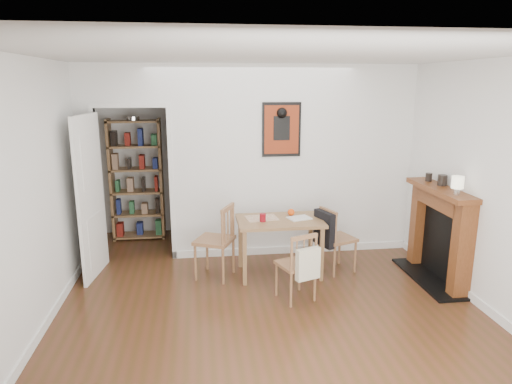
{
  "coord_description": "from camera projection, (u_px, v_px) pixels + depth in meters",
  "views": [
    {
      "loc": [
        -0.71,
        -4.65,
        2.36
      ],
      "look_at": [
        -0.04,
        0.6,
        1.09
      ],
      "focal_mm": 32.0,
      "sensor_mm": 36.0,
      "label": 1
    }
  ],
  "objects": [
    {
      "name": "ground",
      "position": [
        266.0,
        298.0,
        5.12
      ],
      "size": [
        5.2,
        5.2,
        0.0
      ],
      "primitive_type": "plane",
      "color": "#4F2A19",
      "rests_on": "ground"
    },
    {
      "name": "room_shell",
      "position": [
        259.0,
        164.0,
        6.13
      ],
      "size": [
        5.2,
        5.2,
        5.2
      ],
      "color": "silver",
      "rests_on": "ground"
    },
    {
      "name": "dining_table",
      "position": [
        280.0,
        226.0,
        5.64
      ],
      "size": [
        1.05,
        0.67,
        0.71
      ],
      "color": "olive",
      "rests_on": "ground"
    },
    {
      "name": "chair_left",
      "position": [
        214.0,
        241.0,
        5.59
      ],
      "size": [
        0.62,
        0.62,
        0.93
      ],
      "color": "brown",
      "rests_on": "ground"
    },
    {
      "name": "chair_right",
      "position": [
        336.0,
        238.0,
        5.78
      ],
      "size": [
        0.58,
        0.54,
        0.84
      ],
      "color": "brown",
      "rests_on": "ground"
    },
    {
      "name": "chair_front",
      "position": [
        296.0,
        265.0,
        5.01
      ],
      "size": [
        0.51,
        0.54,
        0.8
      ],
      "color": "brown",
      "rests_on": "ground"
    },
    {
      "name": "bookshelf",
      "position": [
        137.0,
        181.0,
        6.92
      ],
      "size": [
        0.78,
        0.31,
        1.84
      ],
      "color": "olive",
      "rests_on": "ground"
    },
    {
      "name": "fireplace",
      "position": [
        440.0,
        231.0,
        5.49
      ],
      "size": [
        0.45,
        1.25,
        1.16
      ],
      "color": "brown",
      "rests_on": "ground"
    },
    {
      "name": "red_glass",
      "position": [
        263.0,
        217.0,
        5.53
      ],
      "size": [
        0.08,
        0.08,
        0.1
      ],
      "primitive_type": "cylinder",
      "color": "maroon",
      "rests_on": "dining_table"
    },
    {
      "name": "orange_fruit",
      "position": [
        291.0,
        212.0,
        5.78
      ],
      "size": [
        0.09,
        0.09,
        0.09
      ],
      "primitive_type": "sphere",
      "color": "#DC440B",
      "rests_on": "dining_table"
    },
    {
      "name": "placemat",
      "position": [
        262.0,
        218.0,
        5.67
      ],
      "size": [
        0.42,
        0.33,
        0.0
      ],
      "primitive_type": "cube",
      "rotation": [
        0.0,
        0.0,
        0.12
      ],
      "color": "beige",
      "rests_on": "dining_table"
    },
    {
      "name": "notebook",
      "position": [
        299.0,
        218.0,
        5.65
      ],
      "size": [
        0.32,
        0.27,
        0.01
      ],
      "primitive_type": "cube",
      "rotation": [
        0.0,
        0.0,
        0.29
      ],
      "color": "silver",
      "rests_on": "dining_table"
    },
    {
      "name": "mantel_lamp",
      "position": [
        458.0,
        183.0,
        4.96
      ],
      "size": [
        0.13,
        0.13,
        0.21
      ],
      "color": "silver",
      "rests_on": "fireplace"
    },
    {
      "name": "ceramic_jar_a",
      "position": [
        442.0,
        180.0,
        5.44
      ],
      "size": [
        0.11,
        0.11,
        0.13
      ],
      "primitive_type": "cylinder",
      "color": "black",
      "rests_on": "fireplace"
    },
    {
      "name": "ceramic_jar_b",
      "position": [
        429.0,
        177.0,
        5.68
      ],
      "size": [
        0.08,
        0.08,
        0.1
      ],
      "primitive_type": "cylinder",
      "color": "black",
      "rests_on": "fireplace"
    }
  ]
}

